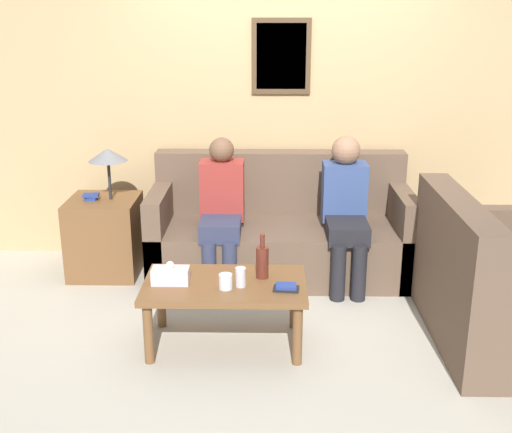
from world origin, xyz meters
name	(u,v)px	position (x,y,z in m)	size (l,w,h in m)	color
ground_plane	(281,298)	(0.00, 0.00, 0.00)	(16.00, 16.00, 0.00)	#ADA899
wall_back	(281,105)	(0.00, 0.98, 1.30)	(9.00, 0.08, 2.60)	tan
couch_main	(280,234)	(0.00, 0.53, 0.32)	(2.06, 0.87, 0.95)	brown
couch_side	(494,293)	(1.36, -0.60, 0.33)	(0.87, 1.36, 0.95)	brown
coffee_table	(225,291)	(-0.37, -0.70, 0.37)	(1.02, 0.60, 0.43)	brown
side_table_with_lamp	(105,232)	(-1.41, 0.47, 0.35)	(0.54, 0.54, 1.04)	brown
wine_bottle	(262,261)	(-0.14, -0.62, 0.54)	(0.08, 0.08, 0.29)	#562319
drinking_glass	(226,281)	(-0.36, -0.80, 0.48)	(0.08, 0.08, 0.09)	silver
book_stack	(286,288)	(0.01, -0.82, 0.45)	(0.16, 0.10, 0.04)	black
soda_can	(241,277)	(-0.27, -0.76, 0.49)	(0.07, 0.07, 0.12)	#BCBCC1
tissue_box	(171,275)	(-0.71, -0.72, 0.48)	(0.23, 0.12, 0.15)	silver
person_left	(221,207)	(-0.46, 0.33, 0.61)	(0.34, 0.60, 1.13)	#2D334C
person_right	(346,206)	(0.49, 0.32, 0.62)	(0.34, 0.63, 1.14)	black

